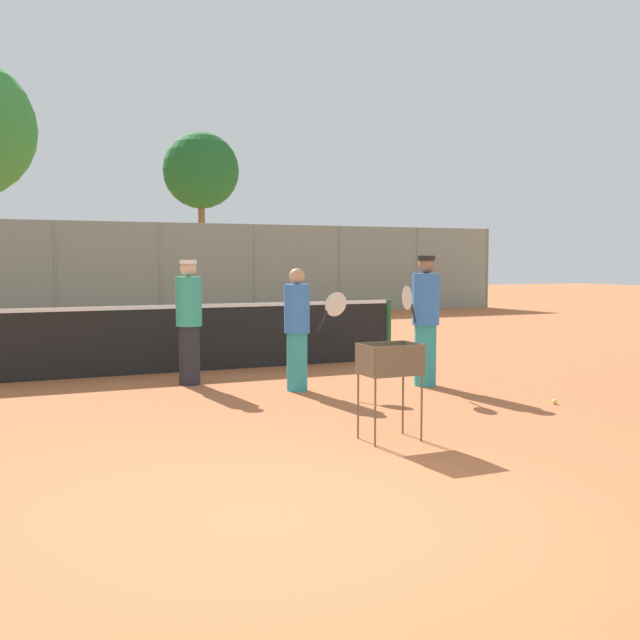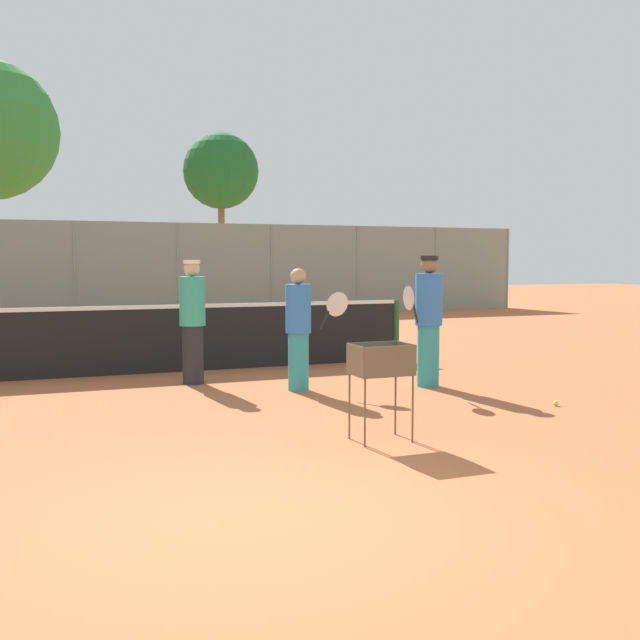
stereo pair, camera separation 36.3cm
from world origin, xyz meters
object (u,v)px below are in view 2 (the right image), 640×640
(tennis_net, at_px, (124,339))
(player_red_cap, at_px, (428,319))
(player_white_outfit, at_px, (193,320))
(player_yellow_shirt, at_px, (299,328))
(ball_cart, at_px, (381,368))

(tennis_net, xyz_separation_m, player_red_cap, (3.83, -2.65, 0.39))
(player_white_outfit, distance_m, player_yellow_shirt, 1.64)
(player_red_cap, height_order, ball_cart, player_red_cap)
(player_yellow_shirt, distance_m, ball_cart, 2.97)
(tennis_net, distance_m, player_red_cap, 4.67)
(tennis_net, bearing_deg, ball_cart, -71.00)
(player_white_outfit, relative_size, ball_cart, 1.85)
(ball_cart, bearing_deg, player_red_cap, 52.20)
(player_white_outfit, bearing_deg, player_red_cap, -109.00)
(player_white_outfit, relative_size, player_red_cap, 0.97)
(tennis_net, height_order, ball_cart, tennis_net)
(player_white_outfit, xyz_separation_m, ball_cart, (0.99, -4.05, -0.20))
(player_red_cap, relative_size, ball_cart, 1.91)
(player_white_outfit, bearing_deg, ball_cart, -159.61)
(player_yellow_shirt, bearing_deg, tennis_net, 148.07)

